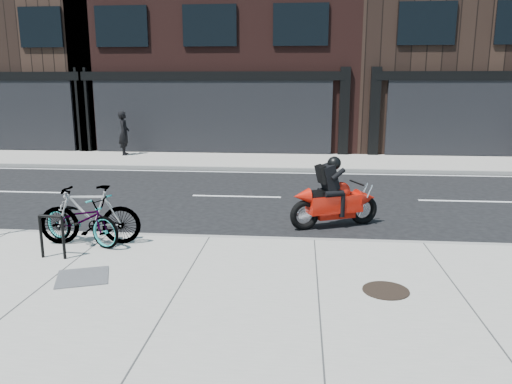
# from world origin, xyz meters

# --- Properties ---
(ground) EXTENTS (120.00, 120.00, 0.00)m
(ground) POSITION_xyz_m (0.00, 0.00, 0.00)
(ground) COLOR black
(ground) RESTS_ON ground
(sidewalk_near) EXTENTS (60.00, 6.00, 0.13)m
(sidewalk_near) POSITION_xyz_m (0.00, -5.00, 0.07)
(sidewalk_near) COLOR gray
(sidewalk_near) RESTS_ON ground
(sidewalk_far) EXTENTS (60.00, 3.50, 0.13)m
(sidewalk_far) POSITION_xyz_m (0.00, 7.75, 0.07)
(sidewalk_far) COLOR gray
(sidewalk_far) RESTS_ON ground
(building_midwest) EXTENTS (10.00, 10.00, 12.00)m
(building_midwest) POSITION_xyz_m (-12.00, 14.50, 6.00)
(building_midwest) COLOR black
(building_midwest) RESTS_ON ground
(building_mideast) EXTENTS (12.00, 10.00, 12.50)m
(building_mideast) POSITION_xyz_m (10.00, 14.50, 6.25)
(building_mideast) COLOR black
(building_mideast) RESTS_ON ground
(bike_rack) EXTENTS (0.45, 0.08, 0.75)m
(bike_rack) POSITION_xyz_m (-2.40, -3.38, 0.57)
(bike_rack) COLOR black
(bike_rack) RESTS_ON sidewalk_near
(bicycle_front) EXTENTS (1.85, 1.22, 0.92)m
(bicycle_front) POSITION_xyz_m (-2.24, -2.60, 0.59)
(bicycle_front) COLOR gray
(bicycle_front) RESTS_ON sidewalk_near
(bicycle_rear) EXTENTS (1.87, 0.71, 1.10)m
(bicycle_rear) POSITION_xyz_m (-2.07, -2.60, 0.68)
(bicycle_rear) COLOR gray
(bicycle_rear) RESTS_ON sidewalk_near
(motorcycle) EXTENTS (1.93, 1.06, 1.53)m
(motorcycle) POSITION_xyz_m (2.53, -0.59, 0.62)
(motorcycle) COLOR black
(motorcycle) RESTS_ON ground
(pedestrian) EXTENTS (0.56, 0.72, 1.75)m
(pedestrian) POSITION_xyz_m (-5.39, 8.47, 1.01)
(pedestrian) COLOR black
(pedestrian) RESTS_ON sidewalk_far
(manhole_cover) EXTENTS (0.81, 0.81, 0.02)m
(manhole_cover) POSITION_xyz_m (2.96, -4.25, 0.14)
(manhole_cover) COLOR black
(manhole_cover) RESTS_ON sidewalk_near
(utility_grate) EXTENTS (0.97, 0.97, 0.02)m
(utility_grate) POSITION_xyz_m (-1.56, -4.17, 0.14)
(utility_grate) COLOR #545457
(utility_grate) RESTS_ON sidewalk_near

